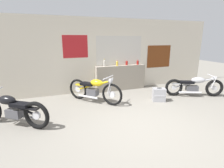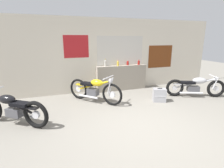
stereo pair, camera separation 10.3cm
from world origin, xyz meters
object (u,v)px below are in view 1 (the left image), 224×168
(motorcycle_black, at_px, (12,109))
(hard_case_silver, at_px, (159,95))
(motorcycle_silver, at_px, (194,86))
(bottle_center, at_px, (127,63))
(motorcycle_yellow, at_px, (94,89))
(bottle_left_center, at_px, (117,63))
(bottle_right_center, at_px, (138,62))
(bottle_leftmost, at_px, (104,63))

(motorcycle_black, height_order, hard_case_silver, motorcycle_black)
(motorcycle_silver, bearing_deg, motorcycle_black, -178.29)
(bottle_center, xyz_separation_m, motorcycle_black, (-3.90, -1.88, -0.69))
(motorcycle_silver, height_order, motorcycle_yellow, motorcycle_yellow)
(bottle_left_center, distance_m, motorcycle_silver, 2.96)
(bottle_right_center, relative_size, motorcycle_yellow, 0.13)
(bottle_leftmost, height_order, motorcycle_black, bottle_leftmost)
(motorcycle_yellow, relative_size, motorcycle_black, 0.91)
(bottle_left_center, distance_m, hard_case_silver, 2.05)
(bottle_leftmost, xyz_separation_m, motorcycle_silver, (2.83, -1.75, -0.74))
(bottle_center, bearing_deg, motorcycle_yellow, -148.09)
(bottle_leftmost, height_order, bottle_left_center, bottle_leftmost)
(bottle_right_center, bearing_deg, bottle_leftmost, 176.19)
(hard_case_silver, bearing_deg, bottle_right_center, 87.54)
(bottle_left_center, relative_size, bottle_right_center, 1.12)
(bottle_leftmost, relative_size, motorcycle_silver, 0.15)
(bottle_center, xyz_separation_m, bottle_right_center, (0.47, -0.05, -0.00))
(bottle_leftmost, bearing_deg, bottle_center, -2.47)
(bottle_left_center, bearing_deg, bottle_leftmost, 169.06)
(bottle_leftmost, xyz_separation_m, bottle_left_center, (0.49, -0.09, -0.02))
(bottle_center, height_order, bottle_right_center, bottle_center)
(bottle_leftmost, xyz_separation_m, hard_case_silver, (1.33, -1.75, -0.91))
(bottle_left_center, relative_size, motorcycle_black, 0.13)
(motorcycle_silver, distance_m, hard_case_silver, 1.51)
(bottle_center, distance_m, hard_case_silver, 1.96)
(motorcycle_silver, bearing_deg, motorcycle_yellow, 169.17)
(bottle_center, relative_size, hard_case_silver, 0.42)
(bottle_center, height_order, motorcycle_yellow, bottle_center)
(bottle_left_center, bearing_deg, bottle_right_center, 0.06)
(bottle_center, xyz_separation_m, motorcycle_yellow, (-1.65, -1.03, -0.66))
(hard_case_silver, bearing_deg, motorcycle_yellow, 161.63)
(motorcycle_black, bearing_deg, hard_case_silver, 2.30)
(bottle_right_center, bearing_deg, bottle_left_center, -179.94)
(bottle_right_center, bearing_deg, motorcycle_black, -157.31)
(bottle_leftmost, distance_m, bottle_center, 0.93)
(bottle_right_center, distance_m, motorcycle_black, 4.78)
(motorcycle_black, bearing_deg, motorcycle_silver, 1.71)
(bottle_center, distance_m, bottle_right_center, 0.47)
(bottle_left_center, height_order, bottle_right_center, bottle_left_center)
(bottle_leftmost, relative_size, bottle_right_center, 1.40)
(bottle_leftmost, height_order, bottle_right_center, bottle_leftmost)
(motorcycle_yellow, relative_size, hard_case_silver, 3.15)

